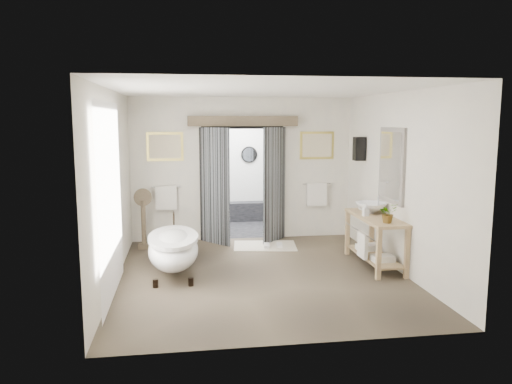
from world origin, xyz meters
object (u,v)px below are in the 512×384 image
Objects in this scene: vanity at (374,237)px; clawfoot_tub at (173,248)px; basin at (371,208)px; rug at (265,246)px.

clawfoot_tub is at bearing 179.57° from vanity.
rug is at bearing 142.13° from basin.
rug is 2.21× the size of basin.
vanity is 2.29m from rug.
basin reaches higher than rug.
rug is (-1.60, 1.55, -0.50)m from vanity.
clawfoot_tub is 3.43m from basin.
vanity is (3.33, -0.03, 0.08)m from clawfoot_tub.
clawfoot_tub reaches higher than rug.
basin is at bearing -37.62° from rug.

